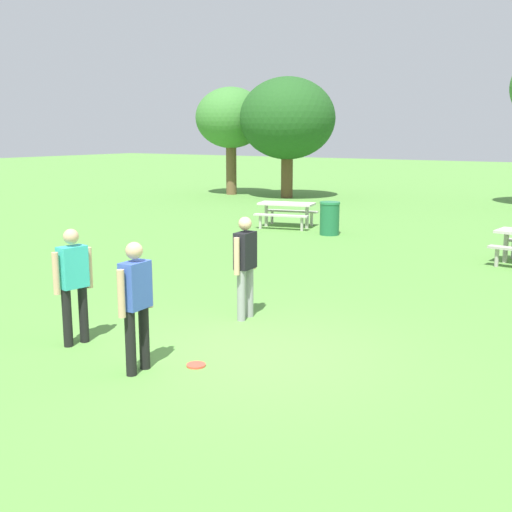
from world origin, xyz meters
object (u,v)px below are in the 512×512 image
trash_can_beside_table (330,218)px  tree_tall_left (231,119)px  frisbee (196,365)px  person_thrower (245,261)px  person_catcher (136,298)px  picnic_table_far (286,209)px  person_bystander (73,279)px  tree_broad_center (287,119)px

trash_can_beside_table → tree_tall_left: size_ratio=0.19×
frisbee → tree_tall_left: 23.06m
person_thrower → frisbee: bearing=-72.8°
person_thrower → person_catcher: bearing=-86.4°
person_thrower → trash_can_beside_table: bearing=107.8°
person_catcher → tree_tall_left: 23.13m
person_catcher → frisbee: person_catcher is taller
frisbee → picnic_table_far: size_ratio=0.12×
picnic_table_far → tree_tall_left: bearing=134.2°
person_catcher → person_bystander: size_ratio=1.00×
picnic_table_far → person_bystander: bearing=-74.3°
person_catcher → picnic_table_far: 12.49m
person_bystander → tree_tall_left: bearing=119.5°
person_thrower → tree_broad_center: (-9.08, 16.85, 2.56)m
picnic_table_far → tree_broad_center: tree_broad_center is taller
frisbee → trash_can_beside_table: 10.96m
person_bystander → picnic_table_far: 11.72m
person_thrower → person_bystander: size_ratio=1.00×
person_thrower → trash_can_beside_table: (-2.68, 8.34, -0.46)m
person_catcher → trash_can_beside_table: (-2.85, 10.97, -0.46)m
person_catcher → tree_tall_left: bearing=122.3°
person_thrower → person_bystander: bearing=-119.2°
trash_can_beside_table → tree_tall_left: 13.03m
person_catcher → tree_tall_left: tree_tall_left is taller
person_catcher → frisbee: bearing=48.4°
person_thrower → tree_broad_center: size_ratio=0.31×
tree_broad_center → picnic_table_far: bearing=-59.8°
person_thrower → picnic_table_far: 10.01m
person_catcher → picnic_table_far: (-4.64, 11.58, -0.38)m
person_thrower → tree_broad_center: 19.31m
person_catcher → person_thrower: bearing=93.6°
person_bystander → tree_broad_center: bearing=112.1°
picnic_table_far → trash_can_beside_table: bearing=-18.7°
trash_can_beside_table → picnic_table_far: bearing=161.3°
picnic_table_far → person_catcher: bearing=-68.2°
person_bystander → tree_tall_left: size_ratio=0.33×
frisbee → tree_broad_center: bearing=117.2°
person_bystander → frisbee: 2.17m
person_catcher → tree_tall_left: size_ratio=0.33×
trash_can_beside_table → tree_broad_center: 11.07m
frisbee → trash_can_beside_table: bearing=107.7°
person_thrower → tree_broad_center: tree_broad_center is taller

